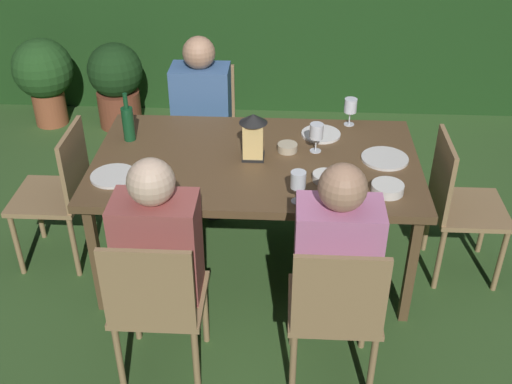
{
  "coord_description": "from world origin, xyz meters",
  "views": [
    {
      "loc": [
        0.16,
        -2.99,
        2.44
      ],
      "look_at": [
        0.0,
        0.0,
        0.51
      ],
      "focal_mm": 43.72,
      "sensor_mm": 36.0,
      "label": 1
    }
  ],
  "objects_px": {
    "potted_plant_corner": "(116,82)",
    "chair_side_left_b": "(335,308)",
    "green_bottle_on_table": "(128,123)",
    "person_in_blue": "(201,115)",
    "lantern_centerpiece": "(253,134)",
    "bowl_bread": "(287,147)",
    "plate_a": "(385,158)",
    "wine_glass_b": "(350,107)",
    "wine_glass_c": "(316,133)",
    "chair_side_right_a": "(205,123)",
    "person_in_rust": "(161,249)",
    "chair_side_left_a": "(156,302)",
    "potted_plant_by_hedge": "(44,74)",
    "plate_b": "(114,176)",
    "person_in_pink": "(335,255)",
    "chair_head_near": "(59,190)",
    "chair_head_far": "(458,201)",
    "bowl_olives": "(325,177)",
    "wine_glass_a": "(298,181)",
    "plate_c": "(321,134)",
    "bowl_salad": "(388,188)"
  },
  "relations": [
    {
      "from": "potted_plant_corner",
      "to": "chair_side_left_b",
      "type": "bearing_deg",
      "value": -58.43
    },
    {
      "from": "green_bottle_on_table",
      "to": "person_in_blue",
      "type": "bearing_deg",
      "value": 56.86
    },
    {
      "from": "person_in_blue",
      "to": "lantern_centerpiece",
      "type": "distance_m",
      "value": 0.83
    },
    {
      "from": "lantern_centerpiece",
      "to": "bowl_bread",
      "type": "distance_m",
      "value": 0.24
    },
    {
      "from": "plate_a",
      "to": "person_in_blue",
      "type": "bearing_deg",
      "value": 148.49
    },
    {
      "from": "wine_glass_b",
      "to": "wine_glass_c",
      "type": "distance_m",
      "value": 0.41
    },
    {
      "from": "chair_side_right_a",
      "to": "green_bottle_on_table",
      "type": "height_order",
      "value": "green_bottle_on_table"
    },
    {
      "from": "person_in_rust",
      "to": "lantern_centerpiece",
      "type": "xyz_separation_m",
      "value": [
        0.39,
        0.73,
        0.24
      ]
    },
    {
      "from": "lantern_centerpiece",
      "to": "chair_side_left_a",
      "type": "bearing_deg",
      "value": -112.84
    },
    {
      "from": "lantern_centerpiece",
      "to": "bowl_bread",
      "type": "relative_size",
      "value": 2.37
    },
    {
      "from": "wine_glass_b",
      "to": "person_in_rust",
      "type": "bearing_deg",
      "value": -129.14
    },
    {
      "from": "chair_side_right_a",
      "to": "chair_side_left_b",
      "type": "bearing_deg",
      "value": -65.99
    },
    {
      "from": "potted_plant_by_hedge",
      "to": "chair_side_left_a",
      "type": "bearing_deg",
      "value": -61.61
    },
    {
      "from": "person_in_blue",
      "to": "potted_plant_corner",
      "type": "xyz_separation_m",
      "value": [
        -0.86,
        1.1,
        -0.24
      ]
    },
    {
      "from": "lantern_centerpiece",
      "to": "potted_plant_by_hedge",
      "type": "distance_m",
      "value": 2.62
    },
    {
      "from": "green_bottle_on_table",
      "to": "wine_glass_c",
      "type": "bearing_deg",
      "value": -4.38
    },
    {
      "from": "person_in_rust",
      "to": "plate_b",
      "type": "height_order",
      "value": "person_in_rust"
    },
    {
      "from": "potted_plant_corner",
      "to": "bowl_bread",
      "type": "bearing_deg",
      "value": -49.94
    },
    {
      "from": "plate_b",
      "to": "person_in_rust",
      "type": "bearing_deg",
      "value": -55.19
    },
    {
      "from": "green_bottle_on_table",
      "to": "wine_glass_c",
      "type": "relative_size",
      "value": 1.72
    },
    {
      "from": "person_in_pink",
      "to": "plate_b",
      "type": "height_order",
      "value": "person_in_pink"
    },
    {
      "from": "chair_head_near",
      "to": "person_in_rust",
      "type": "distance_m",
      "value": 1.04
    },
    {
      "from": "plate_a",
      "to": "potted_plant_by_hedge",
      "type": "xyz_separation_m",
      "value": [
        -2.58,
        1.78,
        -0.29
      ]
    },
    {
      "from": "chair_head_near",
      "to": "bowl_bread",
      "type": "relative_size",
      "value": 7.77
    },
    {
      "from": "plate_b",
      "to": "plate_a",
      "type": "bearing_deg",
      "value": 10.32
    },
    {
      "from": "chair_side_left_a",
      "to": "wine_glass_c",
      "type": "relative_size",
      "value": 5.15
    },
    {
      "from": "chair_head_far",
      "to": "person_in_blue",
      "type": "bearing_deg",
      "value": 155.33
    },
    {
      "from": "bowl_olives",
      "to": "wine_glass_c",
      "type": "bearing_deg",
      "value": 97.07
    },
    {
      "from": "wine_glass_b",
      "to": "plate_b",
      "type": "distance_m",
      "value": 1.46
    },
    {
      "from": "chair_side_left_a",
      "to": "person_in_rust",
      "type": "height_order",
      "value": "person_in_rust"
    },
    {
      "from": "chair_head_far",
      "to": "wine_glass_a",
      "type": "bearing_deg",
      "value": -155.79
    },
    {
      "from": "chair_side_left_a",
      "to": "green_bottle_on_table",
      "type": "relative_size",
      "value": 3.0
    },
    {
      "from": "plate_a",
      "to": "plate_c",
      "type": "xyz_separation_m",
      "value": [
        -0.34,
        0.27,
        0.0
      ]
    },
    {
      "from": "person_in_blue",
      "to": "potted_plant_by_hedge",
      "type": "bearing_deg",
      "value": 143.24
    },
    {
      "from": "chair_side_right_a",
      "to": "wine_glass_a",
      "type": "bearing_deg",
      "value": -64.45
    },
    {
      "from": "chair_head_near",
      "to": "person_in_rust",
      "type": "relative_size",
      "value": 0.76
    },
    {
      "from": "chair_side_right_a",
      "to": "plate_c",
      "type": "height_order",
      "value": "chair_side_right_a"
    },
    {
      "from": "person_in_pink",
      "to": "green_bottle_on_table",
      "type": "height_order",
      "value": "person_in_pink"
    },
    {
      "from": "chair_head_near",
      "to": "chair_head_far",
      "type": "bearing_deg",
      "value": 0.0
    },
    {
      "from": "bowl_salad",
      "to": "lantern_centerpiece",
      "type": "bearing_deg",
      "value": 155.36
    },
    {
      "from": "plate_b",
      "to": "bowl_salad",
      "type": "xyz_separation_m",
      "value": [
        1.42,
        -0.07,
        0.02
      ]
    },
    {
      "from": "person_in_blue",
      "to": "plate_a",
      "type": "distance_m",
      "value": 1.31
    },
    {
      "from": "person_in_pink",
      "to": "chair_side_left_a",
      "type": "xyz_separation_m",
      "value": [
        -0.81,
        -0.2,
        -0.15
      ]
    },
    {
      "from": "chair_side_right_a",
      "to": "chair_head_near",
      "type": "bearing_deg",
      "value": -129.27
    },
    {
      "from": "wine_glass_c",
      "to": "bowl_olives",
      "type": "bearing_deg",
      "value": -82.93
    },
    {
      "from": "chair_side_right_a",
      "to": "person_in_rust",
      "type": "bearing_deg",
      "value": -90.0
    },
    {
      "from": "person_in_pink",
      "to": "person_in_blue",
      "type": "bearing_deg",
      "value": 119.58
    },
    {
      "from": "chair_head_near",
      "to": "wine_glass_a",
      "type": "xyz_separation_m",
      "value": [
        1.37,
        -0.41,
        0.36
      ]
    },
    {
      "from": "bowl_bread",
      "to": "plate_c",
      "type": "bearing_deg",
      "value": 45.84
    },
    {
      "from": "chair_head_far",
      "to": "plate_c",
      "type": "height_order",
      "value": "chair_head_far"
    }
  ]
}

